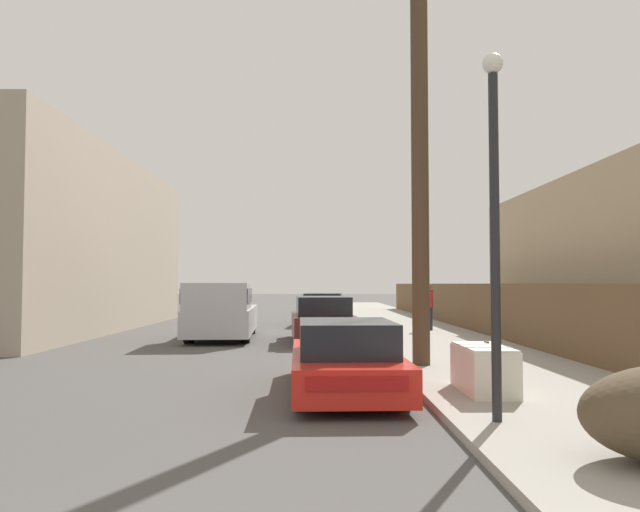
# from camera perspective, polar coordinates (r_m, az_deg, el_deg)

# --- Properties ---
(sidewalk_curb) EXTENTS (4.20, 63.00, 0.12)m
(sidewalk_curb) POSITION_cam_1_polar(r_m,az_deg,el_deg) (25.70, 7.89, -6.42)
(sidewalk_curb) COLOR #9E998E
(sidewalk_curb) RESTS_ON ground
(discarded_fridge) EXTENTS (0.71, 1.59, 0.74)m
(discarded_fridge) POSITION_cam_1_polar(r_m,az_deg,el_deg) (10.15, 14.73, -9.96)
(discarded_fridge) COLOR silver
(discarded_fridge) RESTS_ON sidewalk_curb
(parked_sports_car_red) EXTENTS (1.82, 4.68, 1.20)m
(parked_sports_car_red) POSITION_cam_1_polar(r_m,az_deg,el_deg) (10.42, 2.26, -9.42)
(parked_sports_car_red) COLOR red
(parked_sports_car_red) RESTS_ON ground
(car_parked_mid) EXTENTS (2.07, 4.51, 1.41)m
(car_parked_mid) POSITION_cam_1_polar(r_m,az_deg,el_deg) (19.44, 0.23, -5.94)
(car_parked_mid) COLOR #5B1E19
(car_parked_mid) RESTS_ON ground
(car_parked_far) EXTENTS (2.14, 4.39, 1.39)m
(car_parked_far) POSITION_cam_1_polar(r_m,az_deg,el_deg) (27.55, 0.34, -4.96)
(car_parked_far) COLOR black
(car_parked_far) RESTS_ON ground
(pickup_truck) EXTENTS (2.29, 5.81, 1.82)m
(pickup_truck) POSITION_cam_1_polar(r_m,az_deg,el_deg) (20.41, -9.02, -5.03)
(pickup_truck) COLOR silver
(pickup_truck) RESTS_ON ground
(utility_pole) EXTENTS (1.80, 0.36, 8.78)m
(utility_pole) POSITION_cam_1_polar(r_m,az_deg,el_deg) (13.45, 9.11, 9.44)
(utility_pole) COLOR #4C3826
(utility_pole) RESTS_ON sidewalk_curb
(street_lamp) EXTENTS (0.26, 0.26, 4.56)m
(street_lamp) POSITION_cam_1_polar(r_m,az_deg,el_deg) (8.03, 15.66, 4.52)
(street_lamp) COLOR #232326
(street_lamp) RESTS_ON sidewalk_curb
(wooden_fence) EXTENTS (0.08, 41.56, 1.69)m
(wooden_fence) POSITION_cam_1_polar(r_m,az_deg,el_deg) (22.68, 14.07, -4.60)
(wooden_fence) COLOR brown
(wooden_fence) RESTS_ON sidewalk_curb
(building_left_block) EXTENTS (7.00, 17.67, 6.67)m
(building_left_block) POSITION_cam_1_polar(r_m,az_deg,el_deg) (26.58, -24.32, 0.98)
(building_left_block) COLOR tan
(building_left_block) RESTS_ON ground
(pedestrian) EXTENTS (0.34, 0.34, 1.72)m
(pedestrian) POSITION_cam_1_polar(r_m,az_deg,el_deg) (23.01, 9.90, -4.51)
(pedestrian) COLOR #282D42
(pedestrian) RESTS_ON sidewalk_curb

